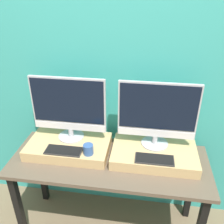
{
  "coord_description": "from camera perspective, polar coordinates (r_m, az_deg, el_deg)",
  "views": [
    {
      "loc": [
        0.24,
        -1.18,
        1.97
      ],
      "look_at": [
        0.0,
        0.43,
        1.09
      ],
      "focal_mm": 40.0,
      "sensor_mm": 36.0,
      "label": 1
    }
  ],
  "objects": [
    {
      "name": "workbench",
      "position": [
        1.98,
        -0.65,
        -13.1
      ],
      "size": [
        1.49,
        0.58,
        0.75
      ],
      "color": "brown",
      "rests_on": "ground_plane"
    },
    {
      "name": "keyboard_right",
      "position": [
        1.81,
        9.69,
        -10.58
      ],
      "size": [
        0.27,
        0.12,
        0.01
      ],
      "color": "#2D2D2D",
      "rests_on": "wooden_riser_right"
    },
    {
      "name": "mug",
      "position": [
        1.83,
        -5.44,
        -8.51
      ],
      "size": [
        0.07,
        0.07,
        0.08
      ],
      "color": "#335693",
      "rests_on": "wooden_riser_left"
    },
    {
      "name": "wall_back",
      "position": [
        1.96,
        0.94,
        8.39
      ],
      "size": [
        8.0,
        0.04,
        2.6
      ],
      "color": "teal",
      "rests_on": "ground_plane"
    },
    {
      "name": "keyboard_left",
      "position": [
        1.9,
        -10.99,
        -8.65
      ],
      "size": [
        0.27,
        0.12,
        0.01
      ],
      "color": "#2D2D2D",
      "rests_on": "wooden_riser_left"
    },
    {
      "name": "wooden_riser_right",
      "position": [
        1.94,
        9.58,
        -9.47
      ],
      "size": [
        0.63,
        0.38,
        0.08
      ],
      "color": "tan",
      "rests_on": "workbench"
    },
    {
      "name": "monitor_right",
      "position": [
        1.83,
        10.35,
        -0.35
      ],
      "size": [
        0.57,
        0.2,
        0.51
      ],
      "color": "#B2B2B7",
      "rests_on": "wooden_riser_right"
    },
    {
      "name": "monitor_left",
      "position": [
        1.92,
        -9.9,
        1.08
      ],
      "size": [
        0.57,
        0.2,
        0.51
      ],
      "color": "#B2B2B7",
      "rests_on": "wooden_riser_left"
    },
    {
      "name": "wooden_riser_left",
      "position": [
        2.02,
        -9.8,
        -7.73
      ],
      "size": [
        0.63,
        0.38,
        0.08
      ],
      "color": "tan",
      "rests_on": "workbench"
    }
  ]
}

